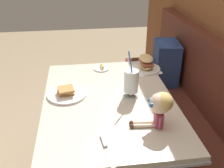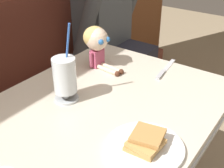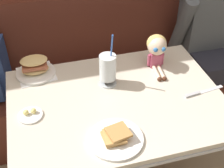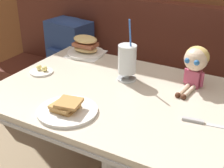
{
  "view_description": "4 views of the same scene",
  "coord_description": "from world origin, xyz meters",
  "px_view_note": "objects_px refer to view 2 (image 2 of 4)",
  "views": [
    {
      "loc": [
        1.34,
        0.02,
        1.59
      ],
      "look_at": [
        -0.02,
        0.2,
        0.83
      ],
      "focal_mm": 41.15,
      "sensor_mm": 36.0,
      "label": 1
    },
    {
      "loc": [
        -0.71,
        -0.4,
        1.38
      ],
      "look_at": [
        0.06,
        0.15,
        0.84
      ],
      "focal_mm": 47.27,
      "sensor_mm": 36.0,
      "label": 2
    },
    {
      "loc": [
        -0.35,
        -0.97,
        1.81
      ],
      "look_at": [
        -0.02,
        0.23,
        0.81
      ],
      "focal_mm": 50.27,
      "sensor_mm": 36.0,
      "label": 3
    },
    {
      "loc": [
        0.63,
        -0.98,
        1.43
      ],
      "look_at": [
        -0.0,
        0.15,
        0.79
      ],
      "focal_mm": 51.65,
      "sensor_mm": 36.0,
      "label": 4
    }
  ],
  "objects_px": {
    "toast_plate": "(145,146)",
    "butter_knife": "(163,72)",
    "seated_doll": "(97,41)",
    "milkshake_glass": "(65,77)",
    "diner_patron": "(107,22)"
  },
  "relations": [
    {
      "from": "milkshake_glass",
      "to": "diner_patron",
      "type": "xyz_separation_m",
      "value": [
        0.87,
        0.44,
        -0.1
      ]
    },
    {
      "from": "butter_knife",
      "to": "seated_doll",
      "type": "height_order",
      "value": "seated_doll"
    },
    {
      "from": "milkshake_glass",
      "to": "butter_knife",
      "type": "height_order",
      "value": "milkshake_glass"
    },
    {
      "from": "toast_plate",
      "to": "seated_doll",
      "type": "height_order",
      "value": "seated_doll"
    },
    {
      "from": "milkshake_glass",
      "to": "seated_doll",
      "type": "relative_size",
      "value": 1.41
    },
    {
      "from": "butter_knife",
      "to": "toast_plate",
      "type": "bearing_deg",
      "value": -159.16
    },
    {
      "from": "butter_knife",
      "to": "seated_doll",
      "type": "xyz_separation_m",
      "value": [
        -0.12,
        0.29,
        0.12
      ]
    },
    {
      "from": "seated_doll",
      "to": "milkshake_glass",
      "type": "bearing_deg",
      "value": -164.38
    },
    {
      "from": "toast_plate",
      "to": "butter_knife",
      "type": "xyz_separation_m",
      "value": [
        0.5,
        0.19,
        -0.01
      ]
    },
    {
      "from": "diner_patron",
      "to": "toast_plate",
      "type": "bearing_deg",
      "value": -138.26
    },
    {
      "from": "diner_patron",
      "to": "seated_doll",
      "type": "bearing_deg",
      "value": -147.76
    },
    {
      "from": "milkshake_glass",
      "to": "butter_knife",
      "type": "xyz_separation_m",
      "value": [
        0.43,
        -0.21,
        -0.1
      ]
    },
    {
      "from": "milkshake_glass",
      "to": "seated_doll",
      "type": "xyz_separation_m",
      "value": [
        0.31,
        0.09,
        0.03
      ]
    },
    {
      "from": "milkshake_glass",
      "to": "seated_doll",
      "type": "distance_m",
      "value": 0.32
    },
    {
      "from": "butter_knife",
      "to": "seated_doll",
      "type": "relative_size",
      "value": 1.05
    }
  ]
}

